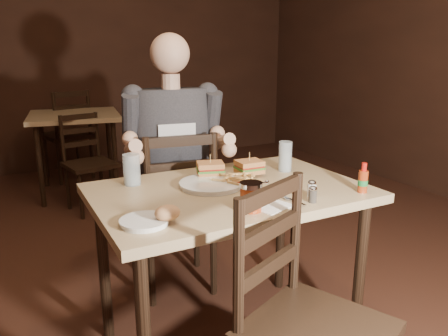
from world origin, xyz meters
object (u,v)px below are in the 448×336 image
bg_table (75,123)px  side_plate (145,222)px  dinner_plate (211,185)px  glass_right (285,156)px  bg_chair_far (67,135)px  bg_chair_near (90,164)px  diner (174,126)px  syrup_dispenser (251,197)px  glass_left (132,170)px  hot_sauce (363,178)px  chair_far (174,210)px  chair_near (318,332)px  main_table (229,207)px

bg_table → side_plate: bearing=-95.4°
dinner_plate → glass_right: size_ratio=1.84×
bg_chair_far → bg_chair_near: (0.00, -1.10, -0.06)m
diner → syrup_dispenser: size_ratio=8.60×
glass_left → bg_table: bearing=85.9°
hot_sauce → dinner_plate: bearing=144.7°
bg_table → bg_chair_far: bearing=90.0°
bg_chair_far → dinner_plate: size_ratio=3.48×
chair_far → bg_chair_near: size_ratio=1.15×
chair_far → side_plate: (-0.44, -0.82, 0.31)m
bg_table → bg_chair_near: 0.61m
chair_far → side_plate: bearing=71.1°
diner → hot_sauce: size_ratio=7.41×
bg_chair_far → side_plate: bearing=71.9°
bg_table → glass_right: (0.56, -2.54, 0.16)m
bg_chair_near → dinner_plate: size_ratio=3.01×
chair_near → bg_chair_far: 3.85m
chair_near → main_table: bearing=65.0°
chair_near → side_plate: bearing=112.0°
hot_sauce → syrup_dispenser: (-0.53, 0.04, -0.01)m
syrup_dispenser → glass_right: bearing=42.2°
bg_chair_near → hot_sauce: bearing=-84.9°
dinner_plate → diner: bearing=86.1°
syrup_dispenser → chair_far: bearing=87.9°
main_table → hot_sauce: (0.47, -0.31, 0.15)m
main_table → diner: diner is taller
glass_left → glass_right: glass_right is taller
chair_far → side_plate: chair_far is taller
glass_left → glass_right: bearing=-10.9°
bg_chair_far → glass_left: (-0.17, -2.95, 0.37)m
hot_sauce → diner: bearing=119.4°
bg_chair_near → hot_sauce: 2.54m
bg_chair_near → diner: bearing=-94.2°
bg_chair_far → glass_right: size_ratio=6.39×
main_table → side_plate: bearing=-155.3°
bg_chair_near → syrup_dispenser: 2.42m
bg_table → glass_right: 2.61m
bg_table → syrup_dispenser: size_ratio=8.31×
chair_near → dinner_plate: size_ratio=3.42×
chair_near → hot_sauce: 0.70m
chair_far → side_plate: 0.98m
dinner_plate → side_plate: size_ratio=1.62×
glass_left → hot_sauce: bearing=-34.7°
chair_near → bg_chair_far: (-0.15, 3.85, 0.01)m
chair_far → bg_chair_far: bearing=-77.4°
bg_chair_far → side_plate: 3.44m
main_table → glass_left: size_ratio=8.42×
glass_left → glass_right: 0.74m
side_plate → glass_left: bearing=78.0°
glass_left → bg_chair_far: bearing=86.6°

